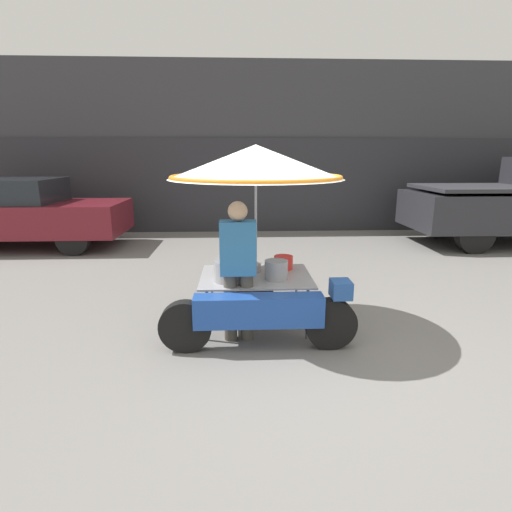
# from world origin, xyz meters

# --- Properties ---
(ground_plane) EXTENTS (36.00, 36.00, 0.00)m
(ground_plane) POSITION_xyz_m (0.00, 0.00, 0.00)
(ground_plane) COLOR slate
(shopfront_building) EXTENTS (28.00, 2.06, 4.26)m
(shopfront_building) POSITION_xyz_m (0.00, 7.88, 2.12)
(shopfront_building) COLOR #38383D
(shopfront_building) RESTS_ON ground
(vendor_motorcycle_cart) EXTENTS (2.06, 1.94, 2.10)m
(vendor_motorcycle_cart) POSITION_xyz_m (-0.46, 0.76, 1.65)
(vendor_motorcycle_cart) COLOR black
(vendor_motorcycle_cart) RESTS_ON ground
(vendor_person) EXTENTS (0.38, 0.22, 1.53)m
(vendor_person) POSITION_xyz_m (-0.67, 0.43, 0.85)
(vendor_person) COLOR #4C473D
(vendor_person) RESTS_ON ground
(parked_car) EXTENTS (4.41, 1.73, 1.50)m
(parked_car) POSITION_xyz_m (-5.42, 5.13, 0.78)
(parked_car) COLOR black
(parked_car) RESTS_ON ground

